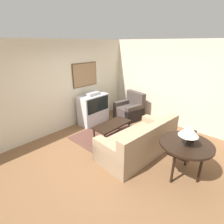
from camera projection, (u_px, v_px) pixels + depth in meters
ground_plane at (114, 154)px, 4.39m from camera, size 12.00×12.00×0.00m
wall_back at (62, 87)px, 5.23m from camera, size 12.00×0.10×2.70m
wall_right at (168, 84)px, 5.68m from camera, size 0.06×12.00×2.70m
area_rug at (113, 136)px, 5.19m from camera, size 1.97×1.85×0.01m
tv at (93, 109)px, 5.89m from camera, size 1.00×0.52×1.08m
couch at (139, 142)px, 4.30m from camera, size 2.11×1.13×0.88m
armchair at (130, 110)px, 6.33m from camera, size 0.94×0.96×0.95m
coffee_table at (112, 125)px, 4.98m from camera, size 1.14×0.51×0.45m
console_table at (186, 146)px, 3.46m from camera, size 1.03×1.03×0.76m
table_lamp at (189, 131)px, 3.24m from camera, size 0.37×0.37×0.42m
mantel_clock at (193, 135)px, 3.52m from camera, size 0.15×0.10×0.19m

